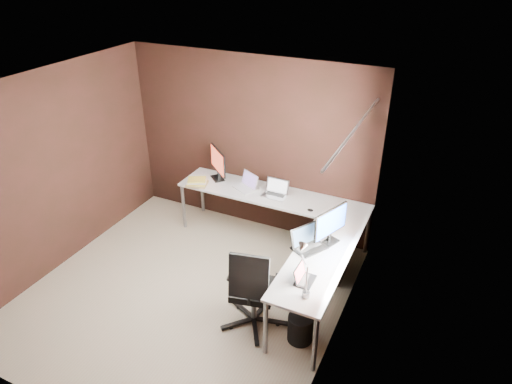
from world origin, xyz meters
TOP-DOWN VIEW (x-y plane):
  - room at (0.34, 0.07)m, footprint 3.60×3.60m
  - desk at (0.84, 1.04)m, footprint 2.65×2.25m
  - drawer_pedestal at (1.43, 1.15)m, footprint 0.42×0.50m
  - monitor_left at (-0.41, 1.60)m, footprint 0.41×0.36m
  - monitor_right at (1.51, 0.76)m, footprint 0.22×0.50m
  - laptop_white at (0.09, 1.51)m, footprint 0.38×0.34m
  - laptop_silver at (0.53, 1.50)m, footprint 0.33×0.23m
  - laptop_black_big at (1.32, 0.56)m, footprint 0.40×0.44m
  - laptop_black_small at (1.47, -0.01)m, footprint 0.18×0.25m
  - book_stack at (-0.59, 1.30)m, footprint 0.33×0.30m
  - mouse_left at (-0.49, 1.33)m, footprint 0.09×0.07m
  - mouse_corner at (1.09, 1.30)m, footprint 0.08×0.06m
  - desk_lamp at (1.51, -0.16)m, footprint 0.18×0.21m
  - office_chair at (0.95, -0.10)m, footprint 0.59×0.60m
  - wastebasket at (1.50, -0.09)m, footprint 0.28×0.28m

SIDE VIEW (x-z plane):
  - wastebasket at x=1.50m, z-range 0.00..0.31m
  - drawer_pedestal at x=1.43m, z-range 0.00..0.60m
  - office_chair at x=0.95m, z-range -0.22..0.83m
  - desk at x=0.84m, z-range 0.31..1.04m
  - mouse_left at x=-0.49m, z-range 0.73..0.76m
  - mouse_corner at x=1.09m, z-range 0.73..0.76m
  - laptop_black_small at x=1.47m, z-range 0.68..0.85m
  - book_stack at x=-0.59m, z-range 0.73..0.82m
  - laptop_white at x=0.09m, z-range 0.67..0.88m
  - laptop_silver at x=0.53m, z-range 0.67..0.89m
  - laptop_black_big at x=1.32m, z-range 0.66..0.90m
  - monitor_right at x=1.51m, z-range 0.76..1.19m
  - monitor_left at x=-0.41m, z-range 0.76..1.22m
  - desk_lamp at x=1.51m, z-range 0.80..1.35m
  - room at x=0.34m, z-range 0.03..2.53m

